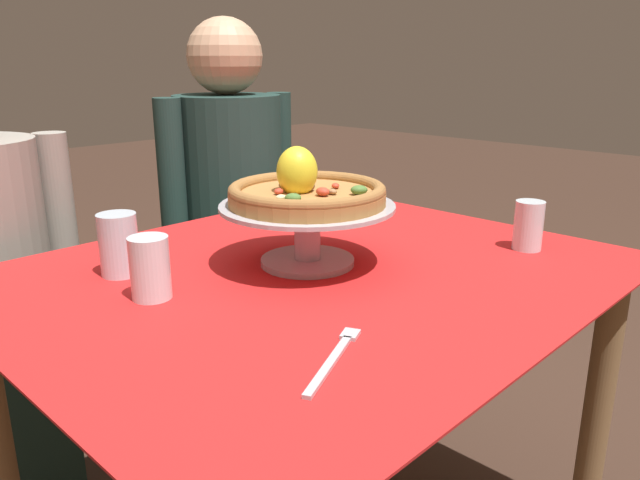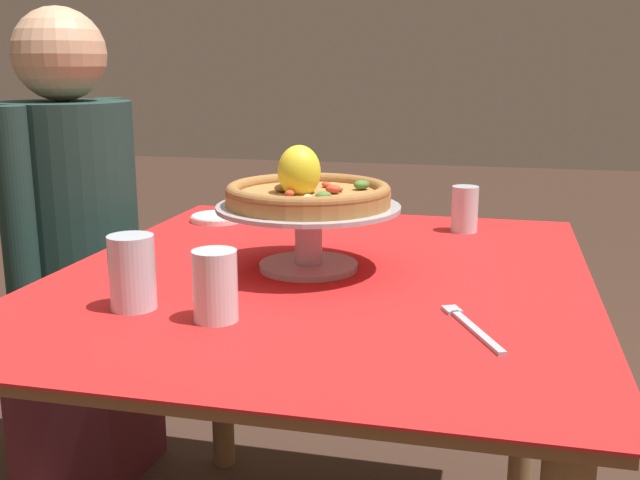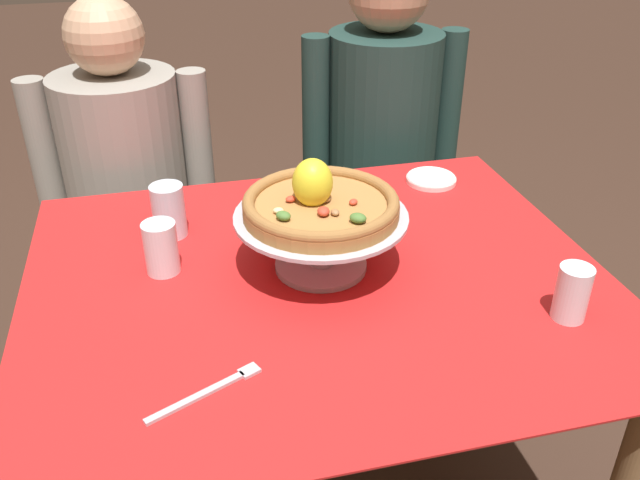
{
  "view_description": "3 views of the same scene",
  "coord_description": "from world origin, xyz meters",
  "px_view_note": "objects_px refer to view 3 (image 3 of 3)",
  "views": [
    {
      "loc": [
        -0.79,
        -0.78,
        1.11
      ],
      "look_at": [
        0.02,
        0.0,
        0.77
      ],
      "focal_mm": 34.17,
      "sensor_mm": 36.0,
      "label": 1
    },
    {
      "loc": [
        -1.29,
        -0.3,
        1.09
      ],
      "look_at": [
        0.05,
        0.02,
        0.77
      ],
      "focal_mm": 41.82,
      "sensor_mm": 36.0,
      "label": 2
    },
    {
      "loc": [
        -0.26,
        -1.08,
        1.45
      ],
      "look_at": [
        0.02,
        0.08,
        0.76
      ],
      "focal_mm": 37.64,
      "sensor_mm": 36.0,
      "label": 3
    }
  ],
  "objects_px": {
    "water_glass_back_left": "(169,214)",
    "dinner_fork": "(211,390)",
    "water_glass_side_left": "(161,251)",
    "water_glass_front_right": "(571,296)",
    "pizza": "(320,203)",
    "pizza_stand": "(321,233)",
    "side_plate": "(431,179)",
    "diner_left": "(131,205)",
    "diner_right": "(380,164)"
  },
  "relations": [
    {
      "from": "water_glass_back_left",
      "to": "dinner_fork",
      "type": "bearing_deg",
      "value": -86.23
    },
    {
      "from": "water_glass_side_left",
      "to": "water_glass_front_right",
      "type": "xyz_separation_m",
      "value": [
        0.7,
        -0.33,
        -0.0
      ]
    },
    {
      "from": "pizza",
      "to": "pizza_stand",
      "type": "bearing_deg",
      "value": -40.46
    },
    {
      "from": "pizza_stand",
      "to": "dinner_fork",
      "type": "height_order",
      "value": "pizza_stand"
    },
    {
      "from": "water_glass_front_right",
      "to": "side_plate",
      "type": "height_order",
      "value": "water_glass_front_right"
    },
    {
      "from": "pizza_stand",
      "to": "diner_left",
      "type": "distance_m",
      "value": 0.86
    },
    {
      "from": "water_glass_back_left",
      "to": "side_plate",
      "type": "relative_size",
      "value": 0.93
    },
    {
      "from": "water_glass_front_right",
      "to": "diner_left",
      "type": "distance_m",
      "value": 1.28
    },
    {
      "from": "pizza",
      "to": "water_glass_front_right",
      "type": "bearing_deg",
      "value": -34.07
    },
    {
      "from": "water_glass_front_right",
      "to": "dinner_fork",
      "type": "relative_size",
      "value": 0.55
    },
    {
      "from": "pizza",
      "to": "water_glass_back_left",
      "type": "bearing_deg",
      "value": 143.82
    },
    {
      "from": "water_glass_back_left",
      "to": "side_plate",
      "type": "distance_m",
      "value": 0.67
    },
    {
      "from": "pizza_stand",
      "to": "side_plate",
      "type": "height_order",
      "value": "pizza_stand"
    },
    {
      "from": "water_glass_back_left",
      "to": "diner_right",
      "type": "xyz_separation_m",
      "value": [
        0.66,
        0.51,
        -0.17
      ]
    },
    {
      "from": "pizza_stand",
      "to": "water_glass_side_left",
      "type": "distance_m",
      "value": 0.32
    },
    {
      "from": "water_glass_front_right",
      "to": "diner_right",
      "type": "height_order",
      "value": "diner_right"
    },
    {
      "from": "pizza",
      "to": "side_plate",
      "type": "height_order",
      "value": "pizza"
    },
    {
      "from": "pizza_stand",
      "to": "water_glass_front_right",
      "type": "relative_size",
      "value": 3.25
    },
    {
      "from": "pizza_stand",
      "to": "diner_right",
      "type": "xyz_separation_m",
      "value": [
        0.37,
        0.72,
        -0.2
      ]
    },
    {
      "from": "pizza_stand",
      "to": "pizza",
      "type": "distance_m",
      "value": 0.07
    },
    {
      "from": "water_glass_front_right",
      "to": "dinner_fork",
      "type": "distance_m",
      "value": 0.65
    },
    {
      "from": "dinner_fork",
      "to": "diner_left",
      "type": "distance_m",
      "value": 1.05
    },
    {
      "from": "water_glass_back_left",
      "to": "water_glass_front_right",
      "type": "height_order",
      "value": "water_glass_back_left"
    },
    {
      "from": "side_plate",
      "to": "water_glass_back_left",
      "type": "bearing_deg",
      "value": -169.94
    },
    {
      "from": "pizza",
      "to": "dinner_fork",
      "type": "bearing_deg",
      "value": -129.12
    },
    {
      "from": "dinner_fork",
      "to": "diner_right",
      "type": "distance_m",
      "value": 1.21
    },
    {
      "from": "dinner_fork",
      "to": "diner_left",
      "type": "bearing_deg",
      "value": 97.98
    },
    {
      "from": "water_glass_side_left",
      "to": "diner_left",
      "type": "height_order",
      "value": "diner_left"
    },
    {
      "from": "water_glass_back_left",
      "to": "diner_right",
      "type": "height_order",
      "value": "diner_right"
    },
    {
      "from": "side_plate",
      "to": "diner_left",
      "type": "xyz_separation_m",
      "value": [
        -0.77,
        0.39,
        -0.18
      ]
    },
    {
      "from": "pizza",
      "to": "side_plate",
      "type": "relative_size",
      "value": 2.39
    },
    {
      "from": "diner_left",
      "to": "water_glass_back_left",
      "type": "bearing_deg",
      "value": -77.83
    },
    {
      "from": "pizza_stand",
      "to": "dinner_fork",
      "type": "relative_size",
      "value": 1.8
    },
    {
      "from": "water_glass_side_left",
      "to": "dinner_fork",
      "type": "height_order",
      "value": "water_glass_side_left"
    },
    {
      "from": "pizza_stand",
      "to": "diner_left",
      "type": "height_order",
      "value": "diner_left"
    },
    {
      "from": "pizza_stand",
      "to": "diner_left",
      "type": "bearing_deg",
      "value": 118.89
    },
    {
      "from": "water_glass_front_right",
      "to": "diner_right",
      "type": "relative_size",
      "value": 0.08
    },
    {
      "from": "water_glass_front_right",
      "to": "side_plate",
      "type": "bearing_deg",
      "value": 92.42
    },
    {
      "from": "side_plate",
      "to": "diner_left",
      "type": "distance_m",
      "value": 0.88
    },
    {
      "from": "water_glass_back_left",
      "to": "diner_left",
      "type": "bearing_deg",
      "value": 102.17
    },
    {
      "from": "dinner_fork",
      "to": "diner_right",
      "type": "relative_size",
      "value": 0.15
    },
    {
      "from": "water_glass_back_left",
      "to": "water_glass_front_right",
      "type": "distance_m",
      "value": 0.83
    },
    {
      "from": "water_glass_front_right",
      "to": "dinner_fork",
      "type": "xyz_separation_m",
      "value": [
        -0.65,
        -0.04,
        -0.04
      ]
    },
    {
      "from": "pizza_stand",
      "to": "diner_right",
      "type": "height_order",
      "value": "diner_right"
    },
    {
      "from": "diner_left",
      "to": "water_glass_side_left",
      "type": "bearing_deg",
      "value": -82.4
    },
    {
      "from": "pizza_stand",
      "to": "dinner_fork",
      "type": "distance_m",
      "value": 0.41
    },
    {
      "from": "water_glass_back_left",
      "to": "diner_left",
      "type": "xyz_separation_m",
      "value": [
        -0.11,
        0.51,
        -0.22
      ]
    },
    {
      "from": "pizza_stand",
      "to": "water_glass_back_left",
      "type": "height_order",
      "value": "pizza_stand"
    },
    {
      "from": "pizza",
      "to": "water_glass_side_left",
      "type": "relative_size",
      "value": 2.81
    },
    {
      "from": "side_plate",
      "to": "pizza_stand",
      "type": "bearing_deg",
      "value": -138.54
    }
  ]
}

